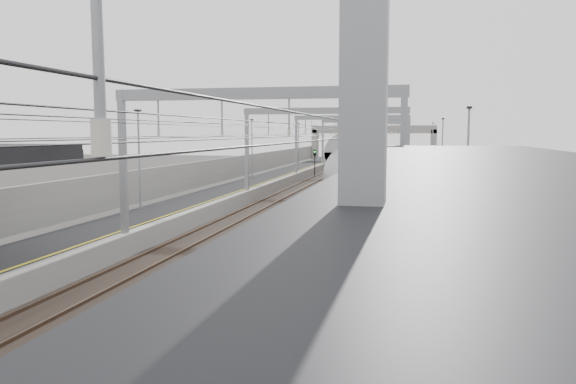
% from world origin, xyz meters
% --- Properties ---
extents(platform_left, '(4.00, 120.00, 1.00)m').
position_xyz_m(platform_left, '(-8.00, 45.00, 0.50)').
color(platform_left, black).
rests_on(platform_left, ground).
extents(platform_right, '(4.00, 120.00, 1.00)m').
position_xyz_m(platform_right, '(8.00, 45.00, 0.50)').
color(platform_right, black).
rests_on(platform_right, ground).
extents(tracks, '(11.40, 140.00, 0.20)m').
position_xyz_m(tracks, '(0.00, 45.00, 0.05)').
color(tracks, black).
rests_on(tracks, ground).
extents(overhead_line, '(13.00, 140.00, 6.60)m').
position_xyz_m(overhead_line, '(0.00, 51.62, 6.14)').
color(overhead_line, gray).
rests_on(overhead_line, platform_left).
extents(overbridge, '(22.00, 2.20, 6.90)m').
position_xyz_m(overbridge, '(0.00, 100.00, 5.31)').
color(overbridge, gray).
rests_on(overbridge, ground).
extents(wall_left, '(0.30, 120.00, 3.20)m').
position_xyz_m(wall_left, '(-11.20, 45.00, 1.60)').
color(wall_left, gray).
rests_on(wall_left, ground).
extents(wall_right, '(0.30, 120.00, 3.20)m').
position_xyz_m(wall_right, '(11.20, 45.00, 1.60)').
color(wall_right, gray).
rests_on(wall_right, ground).
extents(train, '(2.81, 51.12, 4.43)m').
position_xyz_m(train, '(1.50, 62.56, 2.17)').
color(train, maroon).
rests_on(train, ground).
extents(signal_green, '(0.32, 0.32, 3.48)m').
position_xyz_m(signal_green, '(-5.20, 68.35, 2.42)').
color(signal_green, black).
rests_on(signal_green, ground).
extents(signal_red_near, '(0.32, 0.32, 3.48)m').
position_xyz_m(signal_red_near, '(3.20, 66.57, 2.42)').
color(signal_red_near, black).
rests_on(signal_red_near, ground).
extents(signal_red_far, '(0.32, 0.32, 3.48)m').
position_xyz_m(signal_red_far, '(5.40, 77.19, 2.42)').
color(signal_red_far, black).
rests_on(signal_red_far, ground).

